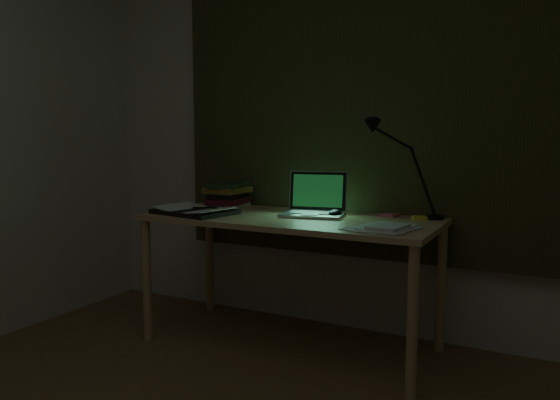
# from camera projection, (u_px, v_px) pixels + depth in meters

# --- Properties ---
(wall_back) EXTENTS (3.50, 0.00, 2.50)m
(wall_back) POSITION_uv_depth(u_px,v_px,m) (356.00, 118.00, 3.15)
(wall_back) COLOR beige
(wall_back) RESTS_ON ground
(curtain) EXTENTS (2.20, 0.06, 2.00)m
(curtain) POSITION_uv_depth(u_px,v_px,m) (354.00, 83.00, 3.09)
(curtain) COLOR #31361B
(curtain) RESTS_ON wall_back
(desk) EXTENTS (1.57, 0.69, 0.72)m
(desk) POSITION_uv_depth(u_px,v_px,m) (290.00, 282.00, 2.98)
(desk) COLOR tan
(desk) RESTS_ON floor
(laptop) EXTENTS (0.39, 0.43, 0.24)m
(laptop) POSITION_uv_depth(u_px,v_px,m) (313.00, 194.00, 2.94)
(laptop) COLOR #B5B5BA
(laptop) RESTS_ON desk
(open_textbook) EXTENTS (0.47, 0.37, 0.04)m
(open_textbook) POSITION_uv_depth(u_px,v_px,m) (195.00, 210.00, 3.04)
(open_textbook) COLOR silver
(open_textbook) RESTS_ON desk
(book_stack) EXTENTS (0.23, 0.26, 0.16)m
(book_stack) POSITION_uv_depth(u_px,v_px,m) (228.00, 194.00, 3.29)
(book_stack) COLOR silver
(book_stack) RESTS_ON desk
(loose_papers) EXTENTS (0.34, 0.36, 0.02)m
(loose_papers) POSITION_uv_depth(u_px,v_px,m) (379.00, 226.00, 2.58)
(loose_papers) COLOR silver
(loose_papers) RESTS_ON desk
(mouse) EXTENTS (0.08, 0.11, 0.04)m
(mouse) POSITION_uv_depth(u_px,v_px,m) (335.00, 213.00, 2.92)
(mouse) COLOR black
(mouse) RESTS_ON desk
(sticky_yellow) EXTENTS (0.10, 0.10, 0.02)m
(sticky_yellow) POSITION_uv_depth(u_px,v_px,m) (420.00, 218.00, 2.84)
(sticky_yellow) COLOR yellow
(sticky_yellow) RESTS_ON desk
(sticky_pink) EXTENTS (0.10, 0.10, 0.02)m
(sticky_pink) POSITION_uv_depth(u_px,v_px,m) (390.00, 215.00, 2.93)
(sticky_pink) COLOR #D05168
(sticky_pink) RESTS_ON desk
(desk_lamp) EXTENTS (0.37, 0.31, 0.50)m
(desk_lamp) POSITION_uv_depth(u_px,v_px,m) (436.00, 172.00, 2.82)
(desk_lamp) COLOR black
(desk_lamp) RESTS_ON desk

